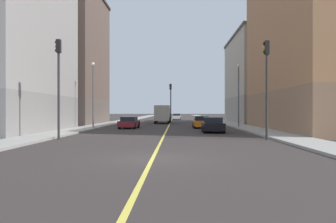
{
  "coord_description": "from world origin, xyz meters",
  "views": [
    {
      "loc": [
        0.96,
        -13.64,
        1.95
      ],
      "look_at": [
        -0.55,
        48.44,
        1.81
      ],
      "focal_mm": 35.99,
      "sensor_mm": 36.0,
      "label": 1
    }
  ],
  "objects_px": {
    "car_maroon": "(129,123)",
    "box_truck": "(163,114)",
    "street_lamp_right_near": "(93,88)",
    "car_black": "(213,125)",
    "building_left_mid": "(259,79)",
    "car_red": "(166,118)",
    "building_right_corner": "(4,26)",
    "building_right_midblock": "(70,58)",
    "traffic_light_left_near": "(267,76)",
    "car_white": "(177,117)",
    "street_lamp_left_near": "(239,89)",
    "building_left_near": "(313,41)",
    "traffic_light_median_far": "(171,98)",
    "traffic_light_right_near": "(58,76)",
    "car_orange": "(201,122)"
  },
  "relations": [
    {
      "from": "traffic_light_left_near",
      "to": "car_maroon",
      "type": "distance_m",
      "value": 18.7
    },
    {
      "from": "car_red",
      "to": "car_maroon",
      "type": "xyz_separation_m",
      "value": [
        -3.28,
        -27.18,
        0.0
      ]
    },
    {
      "from": "traffic_light_median_far",
      "to": "car_black",
      "type": "xyz_separation_m",
      "value": [
        4.17,
        -21.79,
        -3.31
      ]
    },
    {
      "from": "car_black",
      "to": "car_white",
      "type": "bearing_deg",
      "value": 94.05
    },
    {
      "from": "building_left_mid",
      "to": "traffic_light_median_far",
      "type": "bearing_deg",
      "value": -169.39
    },
    {
      "from": "building_left_mid",
      "to": "street_lamp_left_near",
      "type": "xyz_separation_m",
      "value": [
        -6.4,
        -16.65,
        -2.61
      ]
    },
    {
      "from": "street_lamp_right_near",
      "to": "car_black",
      "type": "height_order",
      "value": "street_lamp_right_near"
    },
    {
      "from": "traffic_light_right_near",
      "to": "car_orange",
      "type": "xyz_separation_m",
      "value": [
        10.79,
        15.32,
        -3.67
      ]
    },
    {
      "from": "traffic_light_right_near",
      "to": "street_lamp_right_near",
      "type": "height_order",
      "value": "street_lamp_right_near"
    },
    {
      "from": "car_white",
      "to": "car_black",
      "type": "height_order",
      "value": "car_black"
    },
    {
      "from": "building_left_near",
      "to": "car_orange",
      "type": "bearing_deg",
      "value": 157.4
    },
    {
      "from": "traffic_light_left_near",
      "to": "car_black",
      "type": "height_order",
      "value": "traffic_light_left_near"
    },
    {
      "from": "building_left_near",
      "to": "box_truck",
      "type": "height_order",
      "value": "building_left_near"
    },
    {
      "from": "traffic_light_median_far",
      "to": "car_red",
      "type": "height_order",
      "value": "traffic_light_median_far"
    },
    {
      "from": "traffic_light_right_near",
      "to": "car_black",
      "type": "xyz_separation_m",
      "value": [
        11.3,
        7.74,
        -3.67
      ]
    },
    {
      "from": "street_lamp_left_near",
      "to": "building_left_near",
      "type": "bearing_deg",
      "value": -36.11
    },
    {
      "from": "building_left_mid",
      "to": "building_right_midblock",
      "type": "distance_m",
      "value": 29.65
    },
    {
      "from": "building_left_mid",
      "to": "car_red",
      "type": "xyz_separation_m",
      "value": [
        -15.38,
        9.47,
        -6.42
      ]
    },
    {
      "from": "street_lamp_right_near",
      "to": "building_left_near",
      "type": "bearing_deg",
      "value": -6.56
    },
    {
      "from": "traffic_light_median_far",
      "to": "street_lamp_left_near",
      "type": "height_order",
      "value": "street_lamp_left_near"
    },
    {
      "from": "building_left_near",
      "to": "building_right_corner",
      "type": "distance_m",
      "value": 29.08
    },
    {
      "from": "street_lamp_left_near",
      "to": "car_red",
      "type": "xyz_separation_m",
      "value": [
        -8.98,
        26.13,
        -3.81
      ]
    },
    {
      "from": "building_right_midblock",
      "to": "box_truck",
      "type": "xyz_separation_m",
      "value": [
        13.24,
        4.05,
        -8.02
      ]
    },
    {
      "from": "traffic_light_median_far",
      "to": "car_white",
      "type": "distance_m",
      "value": 23.44
    },
    {
      "from": "car_maroon",
      "to": "box_truck",
      "type": "relative_size",
      "value": 0.6
    },
    {
      "from": "traffic_light_right_near",
      "to": "car_black",
      "type": "bearing_deg",
      "value": 34.4
    },
    {
      "from": "car_maroon",
      "to": "traffic_light_left_near",
      "type": "bearing_deg",
      "value": -52.22
    },
    {
      "from": "car_white",
      "to": "car_red",
      "type": "relative_size",
      "value": 1.14
    },
    {
      "from": "car_white",
      "to": "car_maroon",
      "type": "xyz_separation_m",
      "value": [
        -5.33,
        -38.21,
        -0.02
      ]
    },
    {
      "from": "traffic_light_left_near",
      "to": "car_orange",
      "type": "height_order",
      "value": "traffic_light_left_near"
    },
    {
      "from": "car_white",
      "to": "street_lamp_left_near",
      "type": "bearing_deg",
      "value": -79.43
    },
    {
      "from": "traffic_light_median_far",
      "to": "street_lamp_right_near",
      "type": "distance_m",
      "value": 18.0
    },
    {
      "from": "building_right_midblock",
      "to": "car_red",
      "type": "bearing_deg",
      "value": 49.9
    },
    {
      "from": "car_maroon",
      "to": "car_black",
      "type": "relative_size",
      "value": 1.07
    },
    {
      "from": "building_left_near",
      "to": "car_black",
      "type": "bearing_deg",
      "value": -162.73
    },
    {
      "from": "street_lamp_right_near",
      "to": "car_black",
      "type": "relative_size",
      "value": 1.77
    },
    {
      "from": "building_right_corner",
      "to": "building_right_midblock",
      "type": "height_order",
      "value": "same"
    },
    {
      "from": "traffic_light_left_near",
      "to": "box_truck",
      "type": "relative_size",
      "value": 0.93
    },
    {
      "from": "car_maroon",
      "to": "street_lamp_left_near",
      "type": "bearing_deg",
      "value": 4.91
    },
    {
      "from": "traffic_light_median_far",
      "to": "box_truck",
      "type": "distance_m",
      "value": 2.77
    },
    {
      "from": "building_right_corner",
      "to": "car_orange",
      "type": "height_order",
      "value": "building_right_corner"
    },
    {
      "from": "car_orange",
      "to": "box_truck",
      "type": "xyz_separation_m",
      "value": [
        -4.93,
        14.45,
        0.85
      ]
    },
    {
      "from": "car_orange",
      "to": "car_maroon",
      "type": "distance_m",
      "value": 8.05
    },
    {
      "from": "building_right_midblock",
      "to": "car_black",
      "type": "height_order",
      "value": "building_right_midblock"
    },
    {
      "from": "building_left_near",
      "to": "building_right_corner",
      "type": "height_order",
      "value": "building_right_corner"
    },
    {
      "from": "building_right_corner",
      "to": "building_right_midblock",
      "type": "bearing_deg",
      "value": 90.0
    },
    {
      "from": "car_red",
      "to": "car_orange",
      "type": "bearing_deg",
      "value": -79.83
    },
    {
      "from": "car_white",
      "to": "car_maroon",
      "type": "bearing_deg",
      "value": -97.94
    },
    {
      "from": "building_right_corner",
      "to": "street_lamp_left_near",
      "type": "relative_size",
      "value": 2.69
    },
    {
      "from": "traffic_light_median_far",
      "to": "car_maroon",
      "type": "xyz_separation_m",
      "value": [
        -4.34,
        -15.03,
        -3.33
      ]
    }
  ]
}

